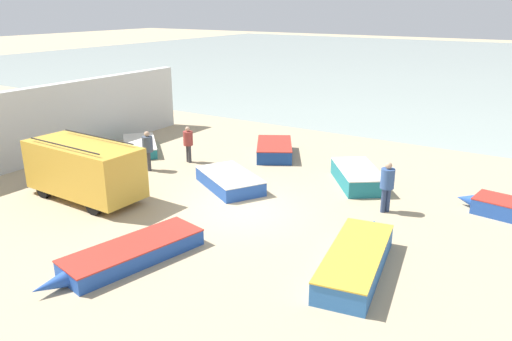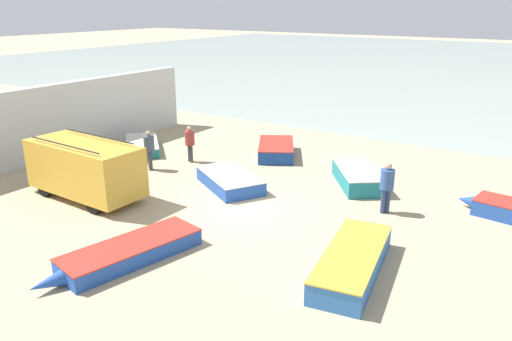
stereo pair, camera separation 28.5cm
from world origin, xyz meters
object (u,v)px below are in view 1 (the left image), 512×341
object	(u,v)px
fishing_rowboat_3	(356,175)
fisherman_2	(188,141)
fishing_rowboat_6	(140,147)
fishing_rowboat_5	(129,254)
fisherman_1	(148,147)
fishing_rowboat_0	(357,258)
fishing_rowboat_2	(274,149)
parked_van	(84,169)
fisherman_0	(387,182)
fishing_rowboat_1	(229,180)

from	to	relation	value
fishing_rowboat_3	fisherman_2	distance (m)	7.76
fishing_rowboat_6	fishing_rowboat_5	bearing A→B (deg)	-3.74
fisherman_1	fisherman_2	distance (m)	1.99
fishing_rowboat_3	fishing_rowboat_5	distance (m)	10.06
fishing_rowboat_0	fishing_rowboat_2	distance (m)	11.06
fishing_rowboat_3	fisherman_2	xyz separation A→B (m)	(-7.60, -1.43, 0.66)
parked_van	fishing_rowboat_0	world-z (taller)	parked_van
parked_van	fishing_rowboat_2	distance (m)	9.23
fisherman_0	fishing_rowboat_6	bearing A→B (deg)	-148.45
parked_van	fisherman_2	distance (m)	5.58
fishing_rowboat_1	fishing_rowboat_3	bearing A→B (deg)	-113.04
fishing_rowboat_5	fisherman_1	world-z (taller)	fisherman_1
fishing_rowboat_1	fisherman_0	bearing A→B (deg)	-141.66
fisherman_0	fisherman_2	distance (m)	9.58
fishing_rowboat_6	fisherman_0	size ratio (longest dim) A/B	2.01
fishing_rowboat_1	fisherman_1	distance (m)	4.22
fisherman_2	fishing_rowboat_3	bearing A→B (deg)	120.79
parked_van	fishing_rowboat_3	xyz separation A→B (m)	(7.94, 7.00, -0.83)
fishing_rowboat_0	fisherman_1	size ratio (longest dim) A/B	2.89
fishing_rowboat_2	fisherman_1	size ratio (longest dim) A/B	2.15
fishing_rowboat_0	fisherman_1	xyz separation A→B (m)	(-10.91, 3.26, 0.72)
fishing_rowboat_2	fisherman_1	xyz separation A→B (m)	(-3.48, -4.94, 0.73)
fishing_rowboat_1	fisherman_2	size ratio (longest dim) A/B	2.28
fishing_rowboat_3	fisherman_1	distance (m)	8.96
fishing_rowboat_0	fishing_rowboat_1	size ratio (longest dim) A/B	1.33
fishing_rowboat_3	fisherman_1	bearing A→B (deg)	75.05
parked_van	fishing_rowboat_3	distance (m)	10.61
parked_van	fishing_rowboat_0	bearing A→B (deg)	-175.96
fishing_rowboat_2	fishing_rowboat_3	bearing A→B (deg)	-139.19
fisherman_0	fishing_rowboat_0	bearing A→B (deg)	-46.10
fishing_rowboat_1	fishing_rowboat_2	bearing A→B (deg)	-51.75
fishing_rowboat_1	fishing_rowboat_5	size ratio (longest dim) A/B	0.76
fishing_rowboat_3	fisherman_0	bearing A→B (deg)	-175.37
fishing_rowboat_5	fishing_rowboat_6	distance (m)	11.32
fishing_rowboat_3	fishing_rowboat_6	bearing A→B (deg)	60.75
fishing_rowboat_0	fisherman_2	world-z (taller)	fisherman_2
parked_van	fisherman_1	distance (m)	3.73
fishing_rowboat_0	fishing_rowboat_1	bearing A→B (deg)	53.52
fishing_rowboat_2	fisherman_1	world-z (taller)	fisherman_1
fisherman_0	fishing_rowboat_1	bearing A→B (deg)	-136.46
fishing_rowboat_1	parked_van	bearing A→B (deg)	76.07
fishing_rowboat_0	fishing_rowboat_3	world-z (taller)	fishing_rowboat_3
parked_van	fisherman_2	xyz separation A→B (m)	(0.34, 5.57, -0.17)
fishing_rowboat_2	fishing_rowboat_0	bearing A→B (deg)	-168.14
fishing_rowboat_0	fishing_rowboat_1	xyz separation A→B (m)	(-6.76, 3.44, -0.04)
fishing_rowboat_0	fisherman_1	bearing A→B (deg)	63.85
fishing_rowboat_0	fisherman_1	world-z (taller)	fisherman_1
fisherman_0	fishing_rowboat_3	bearing A→B (deg)	166.57
fishing_rowboat_1	fishing_rowboat_6	xyz separation A→B (m)	(-6.61, 1.73, -0.04)
fishing_rowboat_5	fisherman_0	world-z (taller)	fisherman_0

